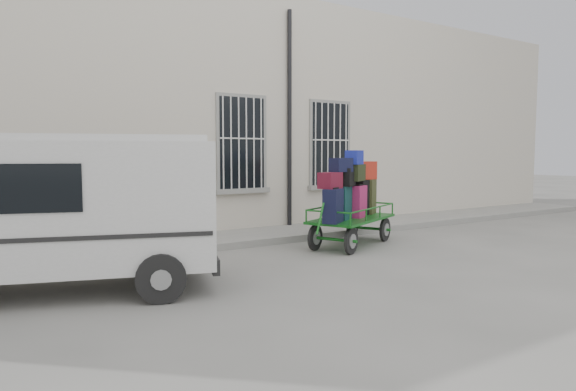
# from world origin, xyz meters

# --- Properties ---
(ground) EXTENTS (80.00, 80.00, 0.00)m
(ground) POSITION_xyz_m (0.00, 0.00, 0.00)
(ground) COLOR slate
(ground) RESTS_ON ground
(building) EXTENTS (24.00, 5.15, 6.00)m
(building) POSITION_xyz_m (0.00, 5.50, 3.00)
(building) COLOR beige
(building) RESTS_ON ground
(sidewalk) EXTENTS (24.00, 1.70, 0.15)m
(sidewalk) POSITION_xyz_m (0.00, 2.20, 0.07)
(sidewalk) COLOR gray
(sidewalk) RESTS_ON ground
(luggage_cart) EXTENTS (2.75, 1.96, 2.07)m
(luggage_cart) POSITION_xyz_m (0.86, 0.34, 1.04)
(luggage_cart) COLOR black
(luggage_cart) RESTS_ON ground
(van) EXTENTS (4.80, 3.16, 2.25)m
(van) POSITION_xyz_m (-5.11, -0.23, 1.29)
(van) COLOR silver
(van) RESTS_ON ground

